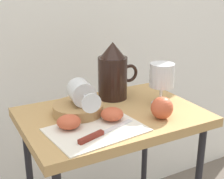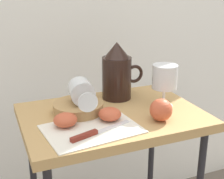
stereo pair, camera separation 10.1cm
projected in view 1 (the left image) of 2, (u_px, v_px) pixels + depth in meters
curtain_drape at (59, 16)px, 1.34m from camera, size 2.40×0.03×1.97m
table at (112, 135)px, 1.06m from camera, size 0.58×0.41×0.72m
linen_napkin at (96, 130)px, 0.91m from camera, size 0.29×0.22×0.00m
basket_tray at (78, 109)px, 1.02m from camera, size 0.16×0.16×0.03m
pitcher at (113, 76)px, 1.14m from camera, size 0.16×0.11×0.21m
wine_glass_upright at (162, 77)px, 1.07m from camera, size 0.08×0.08×0.15m
wine_glass_tipped_near at (82, 93)px, 1.00m from camera, size 0.09×0.15×0.08m
apple_half_left at (69, 122)px, 0.92m from camera, size 0.07×0.07×0.04m
apple_half_right at (112, 114)px, 0.97m from camera, size 0.07×0.07×0.04m
apple_whole at (162, 108)px, 0.98m from camera, size 0.07×0.07×0.07m
knife at (99, 134)px, 0.88m from camera, size 0.20×0.08×0.01m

